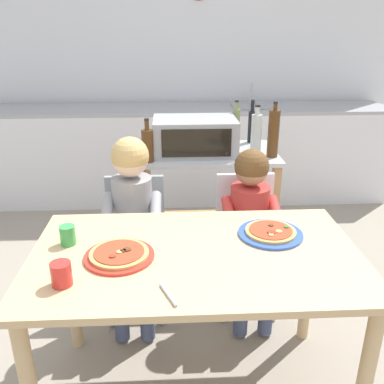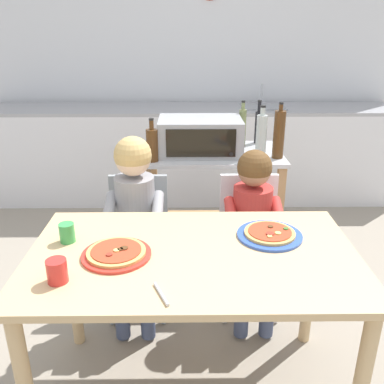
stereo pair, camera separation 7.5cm
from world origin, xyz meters
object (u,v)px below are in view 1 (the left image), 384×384
toaster_oven (195,136)px  child_in_red_shirt (251,216)px  pizza_plate_red_rimmed (119,255)px  bottle_clear_vinegar (236,126)px  bottle_squat_spirits (256,136)px  pizza_plate_blue_rimmed (271,233)px  dining_chair_left (136,236)px  drinking_cup_red (61,274)px  bottle_dark_olive_oil (273,133)px  drinking_cup_green (68,235)px  bottle_tall_green_wine (148,145)px  dining_chair_right (246,233)px  bottle_brown_beer (256,135)px  kitchen_island_cart (207,192)px  bottle_slim_sauce (252,125)px  dining_table (196,274)px  child_in_grey_shirt (132,210)px  serving_spoon (168,295)px

toaster_oven → child_in_red_shirt: toaster_oven is taller
pizza_plate_red_rimmed → bottle_clear_vinegar: bearing=63.4°
bottle_squat_spirits → pizza_plate_blue_rimmed: bearing=-96.1°
bottle_clear_vinegar → dining_chair_left: bottle_clear_vinegar is taller
bottle_squat_spirits → drinking_cup_red: size_ratio=3.73×
child_in_red_shirt → bottle_dark_olive_oil: bearing=65.5°
toaster_oven → pizza_plate_red_rimmed: size_ratio=1.87×
drinking_cup_green → bottle_tall_green_wine: bearing=70.3°
dining_chair_right → pizza_plate_red_rimmed: (-0.66, -0.72, 0.29)m
bottle_brown_beer → pizza_plate_blue_rimmed: 1.07m
child_in_red_shirt → drinking_cup_red: child_in_red_shirt is taller
kitchen_island_cart → pizza_plate_red_rimmed: kitchen_island_cart is taller
bottle_brown_beer → child_in_red_shirt: 0.69m
dining_chair_left → bottle_tall_green_wine: bearing=74.2°
bottle_squat_spirits → child_in_red_shirt: bottle_squat_spirits is taller
pizza_plate_blue_rimmed → drinking_cup_red: (-0.84, -0.34, 0.03)m
pizza_plate_blue_rimmed → bottle_slim_sauce: bearing=83.8°
bottle_dark_olive_oil → pizza_plate_red_rimmed: 1.38m
toaster_oven → dining_table: (-0.06, -1.14, -0.31)m
bottle_brown_beer → child_in_grey_shirt: size_ratio=0.24×
kitchen_island_cart → pizza_plate_blue_rimmed: bearing=-79.1°
toaster_oven → bottle_dark_olive_oil: bearing=-12.7°
dining_table → dining_chair_left: bearing=114.4°
serving_spoon → kitchen_island_cart: bearing=79.8°
kitchen_island_cart → dining_chair_right: size_ratio=1.13×
child_in_grey_shirt → drinking_cup_red: 0.81m
bottle_clear_vinegar → dining_table: bearing=-105.2°
pizza_plate_red_rimmed → serving_spoon: pizza_plate_red_rimmed is taller
bottle_slim_sauce → drinking_cup_green: bottle_slim_sauce is taller
drinking_cup_green → child_in_red_shirt: bearing=28.0°
bottle_slim_sauce → drinking_cup_red: bottle_slim_sauce is taller
kitchen_island_cart → toaster_oven: size_ratio=1.71×
bottle_slim_sauce → bottle_squat_spirits: bearing=-96.6°
bottle_brown_beer → serving_spoon: bottle_brown_beer is taller
kitchen_island_cart → dining_chair_left: bearing=-134.3°
drinking_cup_red → serving_spoon: size_ratio=0.64×
dining_chair_right → serving_spoon: bearing=-114.9°
child_in_grey_shirt → child_in_red_shirt: (0.66, -0.00, -0.05)m
kitchen_island_cart → bottle_clear_vinegar: (0.21, 0.16, 0.42)m
kitchen_island_cart → bottle_brown_beer: bearing=4.4°
bottle_brown_beer → toaster_oven: bearing=-173.3°
bottle_clear_vinegar → pizza_plate_blue_rimmed: bottle_clear_vinegar is taller
kitchen_island_cart → dining_chair_left: kitchen_island_cart is taller
bottle_brown_beer → dining_chair_right: (-0.13, -0.49, -0.47)m
child_in_grey_shirt → bottle_brown_beer: bearing=37.9°
dining_chair_left → child_in_red_shirt: child_in_red_shirt is taller
bottle_squat_spirits → drinking_cup_red: bearing=-127.7°
child_in_red_shirt → kitchen_island_cart: bearing=108.6°
bottle_tall_green_wine → serving_spoon: (0.12, -1.26, -0.19)m
dining_table → dining_chair_left: (-0.31, 0.69, -0.17)m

